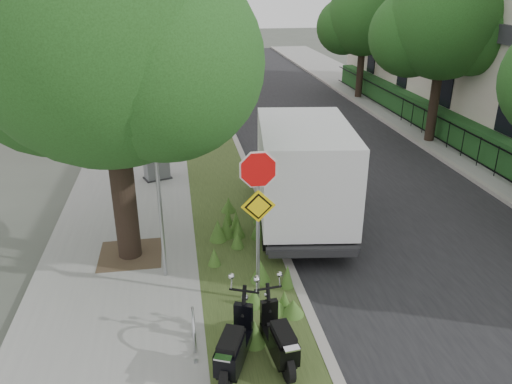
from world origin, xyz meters
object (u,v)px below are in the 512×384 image
sign_assembly (258,198)px  box_truck (301,168)px  scooter_far (233,352)px  scooter_near (280,344)px  utility_cabinet (156,163)px

sign_assembly → box_truck: bearing=63.8°
scooter_far → box_truck: bearing=65.6°
sign_assembly → scooter_far: (-0.71, -1.86, -1.81)m
scooter_near → utility_cabinet: (-2.14, 8.74, 0.14)m
box_truck → utility_cabinet: (-3.77, 3.53, -0.90)m
scooter_near → box_truck: box_truck is taller
sign_assembly → scooter_near: sign_assembly is taller
sign_assembly → utility_cabinet: 7.47m
sign_assembly → utility_cabinet: bearing=106.5°
scooter_near → box_truck: size_ratio=0.30×
sign_assembly → utility_cabinet: size_ratio=2.97×
scooter_far → utility_cabinet: utility_cabinet is taller
box_truck → utility_cabinet: size_ratio=5.03×
scooter_far → utility_cabinet: 8.94m
scooter_far → box_truck: 5.91m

